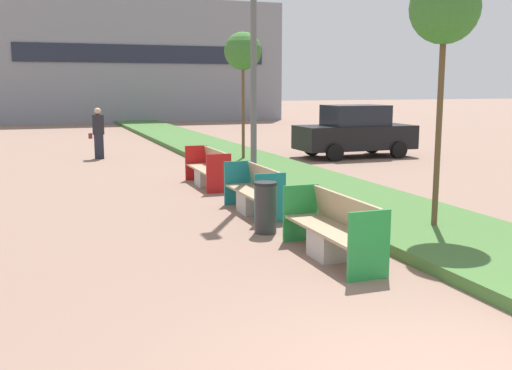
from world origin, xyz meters
TOP-DOWN VIEW (x-y plane):
  - planter_grass_strip at (3.20, 12.00)m, footprint 2.80×120.00m
  - building_backdrop at (4.00, 42.08)m, footprint 20.04×8.86m
  - bench_green_frame at (0.94, 3.94)m, footprint 0.65×2.23m
  - bench_teal_frame at (0.94, 7.37)m, footprint 0.65×1.95m
  - bench_red_frame at (0.94, 10.87)m, footprint 0.65×2.19m
  - litter_bin at (0.54, 5.73)m, footprint 0.40×0.40m
  - street_lamp_post at (1.55, 9.14)m, footprint 0.24×0.44m
  - sapling_tree_near at (3.23, 4.60)m, footprint 1.15×1.15m
  - sapling_tree_far at (3.23, 14.82)m, footprint 1.21×1.21m
  - pedestrian_walking at (-1.14, 17.73)m, footprint 0.53×0.24m
  - parked_car_distant at (7.57, 15.14)m, footprint 4.21×2.00m

SIDE VIEW (x-z plane):
  - planter_grass_strip at x=3.20m, z-range 0.00..0.18m
  - bench_teal_frame at x=0.94m, z-range -0.11..0.83m
  - bench_red_frame at x=0.94m, z-range -0.10..0.84m
  - bench_green_frame at x=0.94m, z-range -0.10..0.84m
  - litter_bin at x=0.54m, z-range 0.00..0.90m
  - parked_car_distant at x=7.57m, z-range -0.02..1.84m
  - pedestrian_walking at x=-1.14m, z-range 0.02..1.81m
  - sapling_tree_far at x=3.23m, z-range 1.48..5.73m
  - sapling_tree_near at x=3.23m, z-range 1.56..5.93m
  - street_lamp_post at x=1.55m, z-range 0.38..7.81m
  - building_backdrop at x=4.00m, z-range 0.00..8.44m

